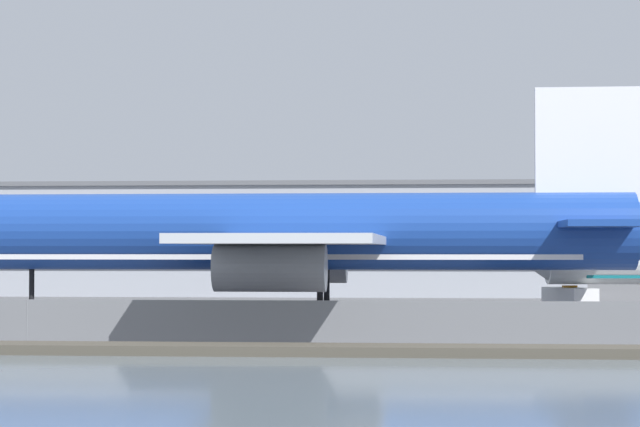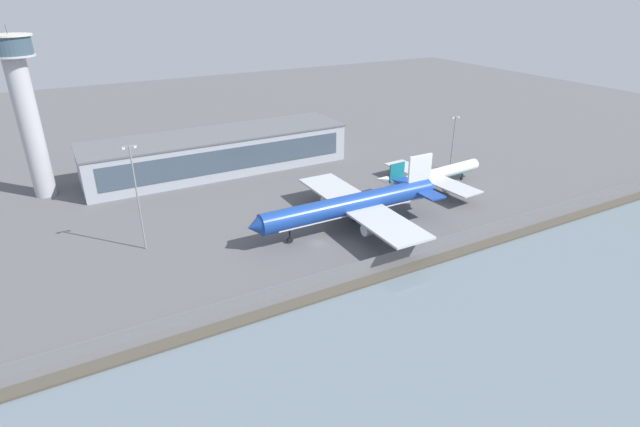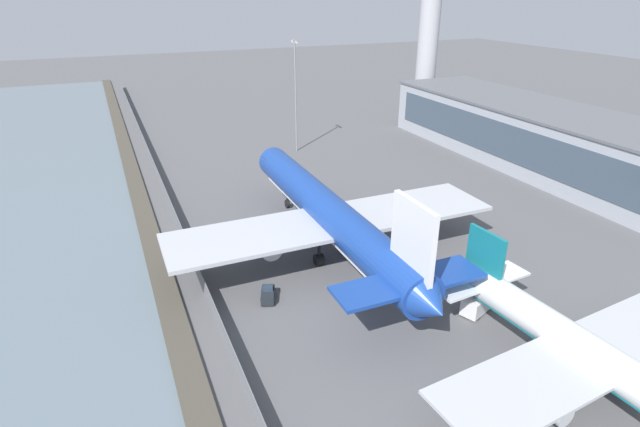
# 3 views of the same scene
# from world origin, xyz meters

# --- Properties ---
(ground_plane) EXTENTS (500.00, 500.00, 0.00)m
(ground_plane) POSITION_xyz_m (0.00, 0.00, 0.00)
(ground_plane) COLOR #565659
(shoreline_seawall) EXTENTS (320.00, 3.00, 0.50)m
(shoreline_seawall) POSITION_xyz_m (0.00, -20.50, 0.25)
(shoreline_seawall) COLOR #474238
(shoreline_seawall) RESTS_ON ground
(perimeter_fence) EXTENTS (280.00, 0.10, 2.51)m
(perimeter_fence) POSITION_xyz_m (0.00, -16.00, 1.25)
(perimeter_fence) COLOR slate
(perimeter_fence) RESTS_ON ground
(cargo_jet_blue) EXTENTS (55.17, 46.92, 16.29)m
(cargo_jet_blue) POSITION_xyz_m (11.98, 3.17, 6.22)
(cargo_jet_blue) COLOR #193D93
(cargo_jet_blue) RESTS_ON ground
(passenger_jet_white_teal) EXTENTS (39.80, 34.50, 11.00)m
(passenger_jet_white_teal) POSITION_xyz_m (47.80, 14.21, 4.20)
(passenger_jet_white_teal) COLOR white
(passenger_jet_white_teal) RESTS_ON ground
(baggage_tug) EXTENTS (3.56, 2.66, 1.80)m
(baggage_tug) POSITION_xyz_m (20.11, -8.99, 0.81)
(baggage_tug) COLOR #1E2328
(baggage_tug) RESTS_ON ground
(ops_van) EXTENTS (3.87, 5.61, 2.48)m
(ops_van) POSITION_xyz_m (32.46, 13.69, 1.28)
(ops_van) COLOR white
(ops_van) RESTS_ON ground
(control_tower) EXTENTS (11.69, 11.69, 47.49)m
(control_tower) POSITION_xyz_m (-55.99, 65.80, 26.99)
(control_tower) COLOR #ADADB2
(control_tower) RESTS_ON ground
(terminal_building) EXTENTS (85.71, 21.83, 12.62)m
(terminal_building) POSITION_xyz_m (-3.81, 61.83, 6.32)
(terminal_building) COLOR #9EA3AD
(terminal_building) RESTS_ON ground
(apron_light_mast_apron_west) EXTENTS (3.20, 0.40, 18.14)m
(apron_light_mast_apron_west) POSITION_xyz_m (64.86, 25.05, 10.32)
(apron_light_mast_apron_west) COLOR gray
(apron_light_mast_apron_west) RESTS_ON ground
(apron_light_mast_apron_east) EXTENTS (3.20, 0.40, 25.39)m
(apron_light_mast_apron_east) POSITION_xyz_m (-37.01, 17.12, 14.01)
(apron_light_mast_apron_east) COLOR gray
(apron_light_mast_apron_east) RESTS_ON ground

